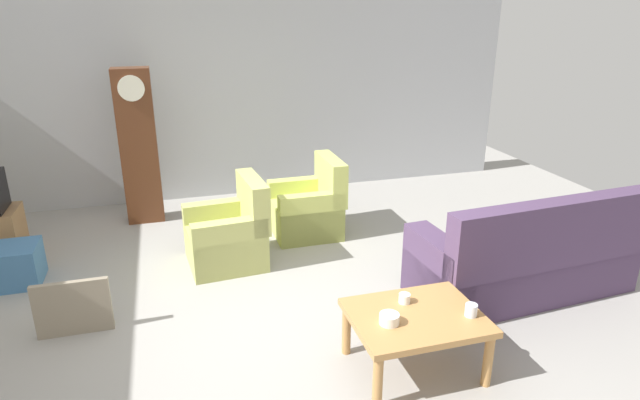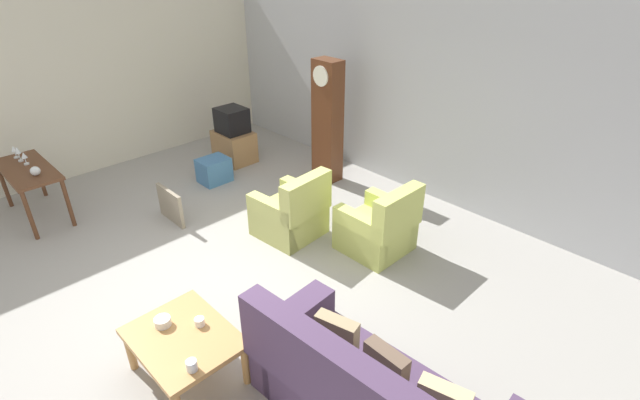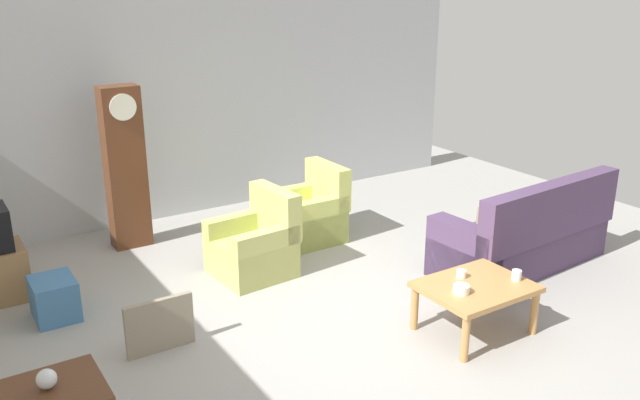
{
  "view_description": "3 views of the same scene",
  "coord_description": "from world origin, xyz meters",
  "views": [
    {
      "loc": [
        -0.83,
        -3.95,
        2.59
      ],
      "look_at": [
        0.59,
        0.95,
        0.74
      ],
      "focal_mm": 30.02,
      "sensor_mm": 36.0,
      "label": 1
    },
    {
      "loc": [
        3.7,
        -2.09,
        3.42
      ],
      "look_at": [
        0.38,
        1.14,
        0.85
      ],
      "focal_mm": 26.23,
      "sensor_mm": 36.0,
      "label": 2
    },
    {
      "loc": [
        -3.28,
        -4.68,
        3.09
      ],
      "look_at": [
        0.45,
        1.16,
        0.74
      ],
      "focal_mm": 37.39,
      "sensor_mm": 36.0,
      "label": 3
    }
  ],
  "objects": [
    {
      "name": "ground_plane",
      "position": [
        0.0,
        0.0,
        0.0
      ],
      "size": [
        10.4,
        10.4,
        0.0
      ],
      "primitive_type": "plane",
      "color": "#999691"
    },
    {
      "name": "garage_door_wall",
      "position": [
        0.0,
        3.6,
        1.6
      ],
      "size": [
        8.4,
        0.16,
        3.2
      ],
      "primitive_type": "cube",
      "color": "#ADAFB5",
      "rests_on": "ground_plane"
    },
    {
      "name": "couch_floral",
      "position": [
        2.3,
        -0.15,
        0.36
      ],
      "size": [
        2.15,
        1.02,
        1.04
      ],
      "color": "#4C3856",
      "rests_on": "ground_plane"
    },
    {
      "name": "armchair_olive_near",
      "position": [
        -0.3,
        1.28,
        0.31
      ],
      "size": [
        0.85,
        0.82,
        0.92
      ],
      "color": "#B7BC66",
      "rests_on": "ground_plane"
    },
    {
      "name": "armchair_olive_far",
      "position": [
        0.71,
        1.82,
        0.31
      ],
      "size": [
        0.79,
        0.76,
        0.92
      ],
      "color": "#C4CE65",
      "rests_on": "ground_plane"
    },
    {
      "name": "coffee_table_wood",
      "position": [
        0.79,
        -0.89,
        0.4
      ],
      "size": [
        0.96,
        0.76,
        0.47
      ],
      "color": "#B27F47",
      "rests_on": "ground_plane"
    },
    {
      "name": "grandfather_clock",
      "position": [
        -1.19,
        2.82,
        0.96
      ],
      "size": [
        0.44,
        0.3,
        1.92
      ],
      "color": "#562D19",
      "rests_on": "ground_plane"
    },
    {
      "name": "framed_picture_leaning",
      "position": [
        -1.72,
        0.32,
        0.24
      ],
      "size": [
        0.6,
        0.05,
        0.48
      ],
      "primitive_type": "cube",
      "color": "gray",
      "rests_on": "ground_plane"
    },
    {
      "name": "storage_box_blue",
      "position": [
        -2.36,
        1.42,
        0.2
      ],
      "size": [
        0.39,
        0.47,
        0.39
      ],
      "primitive_type": "cube",
      "color": "teal",
      "rests_on": "ground_plane"
    },
    {
      "name": "glass_dome_cloche",
      "position": [
        -2.82,
        -0.92,
        0.8
      ],
      "size": [
        0.12,
        0.12,
        0.12
      ],
      "primitive_type": "sphere",
      "color": "silver",
      "rests_on": "console_table_dark"
    },
    {
      "name": "cup_white_porcelain",
      "position": [
        0.78,
        -0.72,
        0.51
      ],
      "size": [
        0.09,
        0.09,
        0.07
      ],
      "primitive_type": "cylinder",
      "color": "white",
      "rests_on": "coffee_table_wood"
    },
    {
      "name": "cup_blue_rimmed",
      "position": [
        1.16,
        -1.02,
        0.52
      ],
      "size": [
        0.09,
        0.09,
        0.09
      ],
      "primitive_type": "cylinder",
      "color": "silver",
      "rests_on": "coffee_table_wood"
    },
    {
      "name": "bowl_white_stacked",
      "position": [
        0.55,
        -0.95,
        0.51
      ],
      "size": [
        0.14,
        0.14,
        0.08
      ],
      "primitive_type": "cylinder",
      "color": "white",
      "rests_on": "coffee_table_wood"
    }
  ]
}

